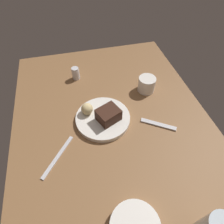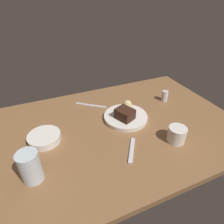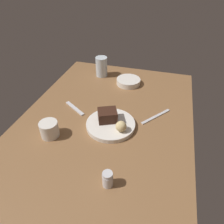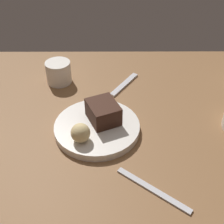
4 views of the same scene
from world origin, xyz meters
TOP-DOWN VIEW (x-y plane):
  - dining_table at (0.00, 0.00)cm, footprint 120.00×84.00cm
  - dessert_plate at (4.57, 3.89)cm, footprint 23.21×23.21cm
  - chocolate_cake_slice at (2.87, 1.83)cm, footprint 10.34×11.03cm
  - bread_roll at (8.40, 9.82)cm, footprint 4.96×4.96cm
  - coffee_cup at (17.99, -20.60)cm, footprint 8.19×8.19cm
  - dessert_spoon at (-3.64, -18.31)cm, footprint 9.71×13.54cm
  - butter_knife at (-8.58, 23.88)cm, footprint 15.79×12.86cm

SIDE VIEW (x-z plane):
  - dining_table at x=0.00cm, z-range 0.00..3.00cm
  - butter_knife at x=-8.58cm, z-range 3.00..3.50cm
  - dessert_spoon at x=-3.64cm, z-range 3.00..3.70cm
  - dessert_plate at x=4.57cm, z-range 3.00..5.13cm
  - coffee_cup at x=17.99cm, z-range 3.00..10.33cm
  - bread_roll at x=8.40cm, z-range 5.13..10.09cm
  - chocolate_cake_slice at x=2.87cm, z-range 5.13..10.60cm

